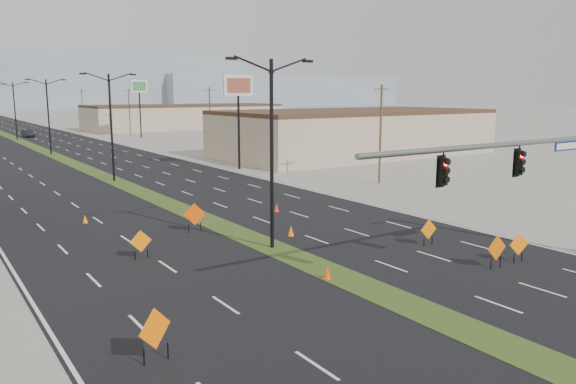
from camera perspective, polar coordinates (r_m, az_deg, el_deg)
ground at (r=21.93m, az=15.86°, el=-12.61°), size 600.00×600.00×0.00m
road_surface at (r=114.23m, az=-26.09°, el=4.91°), size 25.00×400.00×0.02m
median_strip at (r=114.23m, az=-26.09°, el=4.91°), size 2.00×400.00×0.04m
building_se_near at (r=76.47m, az=6.71°, el=5.86°), size 36.00×18.00×5.50m
building_se_far at (r=134.20m, az=-10.45°, el=7.46°), size 44.00×16.00×5.00m
mesa_center at (r=317.81m, az=-24.30°, el=10.26°), size 220.00×50.00×28.00m
mesa_east at (r=360.58m, az=-1.14°, el=10.22°), size 160.00×50.00×18.00m
signal_mast at (r=28.66m, az=24.39°, el=2.12°), size 16.30×0.60×8.00m
streetlight_0 at (r=29.54m, az=-1.67°, el=4.46°), size 5.15×0.24×10.02m
streetlight_1 at (r=55.20m, az=-17.52°, el=6.63°), size 5.15×0.24×10.02m
streetlight_2 at (r=82.40m, az=-23.17°, el=7.29°), size 5.15×0.24×10.02m
streetlight_3 at (r=110.01m, az=-26.01°, el=7.59°), size 5.15×0.24×10.02m
utility_pole_0 at (r=52.16m, az=9.38°, el=5.96°), size 1.60×0.20×9.00m
utility_pole_1 at (r=81.21m, az=-7.93°, el=7.44°), size 1.60×0.20×9.00m
utility_pole_2 at (r=113.66m, az=-15.81°, el=7.90°), size 1.60×0.20×9.00m
utility_pole_3 at (r=147.28m, az=-20.16°, el=8.08°), size 1.60×0.20×9.00m
car_mid at (r=116.22m, az=-24.91°, el=5.40°), size 1.75×4.19×1.35m
construction_sign_0 at (r=18.34m, az=-13.36°, el=-13.53°), size 1.23×0.60×1.79m
construction_sign_1 at (r=29.29m, az=-14.73°, el=-4.96°), size 1.13×0.07×1.50m
construction_sign_2 at (r=34.11m, az=-9.48°, el=-2.34°), size 1.23×0.60×1.78m
construction_sign_3 at (r=28.63m, az=20.43°, el=-5.46°), size 1.22×0.13×1.63m
construction_sign_4 at (r=30.07m, az=22.40°, el=-5.04°), size 1.08×0.33×1.48m
construction_sign_5 at (r=31.75m, az=14.08°, el=-3.80°), size 1.10×0.14×1.47m
cone_0 at (r=25.54m, az=4.00°, el=-8.19°), size 0.48×0.48×0.63m
cone_1 at (r=32.92m, az=0.29°, el=-3.98°), size 0.49×0.49×0.63m
cone_2 at (r=39.48m, az=-1.17°, el=-1.63°), size 0.36×0.36×0.58m
cone_3 at (r=38.42m, az=-19.92°, el=-2.60°), size 0.44×0.44×0.55m
pole_sign_east_near at (r=61.30m, az=-5.08°, el=10.07°), size 3.33×0.77×10.15m
pole_sign_east_far at (r=108.21m, az=-14.88°, el=9.97°), size 3.43×1.16×10.56m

